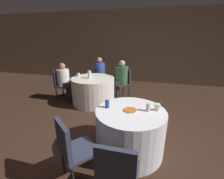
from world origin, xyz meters
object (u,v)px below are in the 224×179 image
chair_far_northeast (124,81)px  soda_can_blue (107,104)px  table_far (93,90)px  chair_far_north (100,76)px  chair_near_south (117,172)px  chair_far_west (61,82)px  table_near (130,131)px  pizza_plate_near (130,110)px  person_white_shirt (66,82)px  soda_can_silver (148,107)px  bottle_far (89,75)px  chair_near_southwest (72,147)px  person_green_jacket (120,79)px  person_blue_shirt (99,75)px

chair_far_northeast → soda_can_blue: 2.32m
table_far → chair_far_north: chair_far_north is taller
table_far → chair_far_northeast: bearing=40.0°
chair_near_south → chair_far_west: bearing=130.8°
table_near → chair_far_northeast: bearing=102.1°
table_near → pizza_plate_near: bearing=-145.7°
chair_far_west → person_white_shirt: size_ratio=0.80×
soda_can_silver → table_near: bearing=-168.1°
pizza_plate_near → table_far: bearing=126.7°
chair_far_northeast → person_white_shirt: bearing=71.8°
chair_far_west → soda_can_blue: size_ratio=7.18×
chair_far_northeast → bottle_far: (-0.83, -0.70, 0.30)m
chair_far_north → pizza_plate_near: chair_far_north is taller
bottle_far → chair_near_southwest: bearing=-72.9°
chair_near_southwest → table_far: bearing=145.1°
chair_far_west → table_near: bearing=53.6°
chair_far_north → person_green_jacket: bearing=142.9°
chair_near_south → pizza_plate_near: 0.96m
chair_near_south → soda_can_silver: bearing=75.9°
table_near → chair_near_southwest: (-0.61, -0.72, 0.17)m
chair_far_north → person_green_jacket: 0.89m
chair_far_northeast → pizza_plate_near: (0.49, -2.32, 0.20)m
person_blue_shirt → table_far: bearing=90.0°
pizza_plate_near → bottle_far: (-1.32, 1.62, 0.09)m
table_near → person_blue_shirt: size_ratio=0.91×
table_near → chair_near_southwest: size_ratio=1.22×
soda_can_blue → person_green_jacket: bearing=96.2°
person_white_shirt → chair_far_west: bearing=-90.0°
person_blue_shirt → soda_can_silver: (1.61, -2.45, 0.19)m
person_green_jacket → soda_can_silver: (0.86, -2.16, 0.19)m
person_white_shirt → soda_can_blue: size_ratio=8.94×
table_far → bottle_far: 0.47m
person_green_jacket → person_blue_shirt: (-0.75, 0.29, -0.00)m
chair_near_southwest → soda_can_silver: (0.85, 0.78, 0.26)m
person_white_shirt → soda_can_silver: 2.86m
chair_near_south → chair_near_southwest: (-0.60, 0.22, 0.00)m
person_green_jacket → person_white_shirt: (-1.48, -0.54, -0.04)m
pizza_plate_near → chair_near_southwest: bearing=-129.7°
table_near → chair_far_west: (-2.25, 1.68, 0.17)m
soda_can_blue → person_white_shirt: bearing=135.9°
chair_near_south → soda_can_silver: 1.06m
person_green_jacket → pizza_plate_near: 2.30m
chair_near_southwest → soda_can_silver: chair_near_southwest is taller
person_white_shirt → soda_can_blue: bearing=46.1°
table_far → table_near: bearing=-53.1°
chair_far_north → person_white_shirt: 1.22m
table_near → person_blue_shirt: 2.86m
person_white_shirt → person_blue_shirt: 1.11m
table_far → person_white_shirt: bearing=179.8°
table_far → person_blue_shirt: (-0.10, 0.83, 0.23)m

